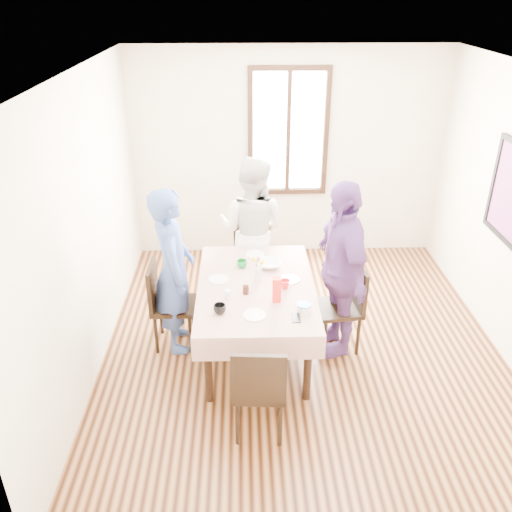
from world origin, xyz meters
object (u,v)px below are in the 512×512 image
object	(u,v)px
dining_table	(256,319)
chair_near	(260,386)
person_far	(253,231)
chair_right	(338,308)
person_left	(173,271)
person_right	(339,269)
chair_left	(174,305)
chair_far	(253,261)

from	to	relation	value
dining_table	chair_near	world-z (taller)	chair_near
chair_near	person_far	xyz separation A→B (m)	(0.00, 2.14, 0.39)
chair_right	chair_near	world-z (taller)	same
dining_table	chair_right	distance (m)	0.83
dining_table	person_left	size ratio (longest dim) A/B	0.93
person_left	person_right	xyz separation A→B (m)	(1.60, -0.10, 0.05)
chair_left	dining_table	bearing A→B (deg)	80.36
chair_left	person_far	xyz separation A→B (m)	(0.82, 0.91, 0.39)
chair_right	person_right	world-z (taller)	person_right
dining_table	chair_far	bearing A→B (deg)	90.00
chair_right	person_right	size ratio (longest dim) A/B	0.51
person_left	person_far	xyz separation A→B (m)	(0.80, 0.91, -0.00)
chair_left	person_far	bearing A→B (deg)	138.46
chair_far	person_left	world-z (taller)	person_left
chair_right	person_right	xyz separation A→B (m)	(-0.02, -0.00, 0.44)
dining_table	person_right	xyz separation A→B (m)	(0.80, 0.05, 0.52)
dining_table	person_right	size ratio (longest dim) A/B	0.88
dining_table	chair_near	xyz separation A→B (m)	(0.00, -1.08, 0.08)
chair_left	chair_near	xyz separation A→B (m)	(0.82, -1.22, 0.00)
dining_table	chair_far	xyz separation A→B (m)	(0.00, 1.08, 0.08)
chair_left	chair_far	world-z (taller)	same
dining_table	person_far	world-z (taller)	person_far
chair_far	person_far	xyz separation A→B (m)	(0.00, -0.02, 0.39)
chair_left	person_right	xyz separation A→B (m)	(1.62, -0.10, 0.44)
chair_left	chair_right	world-z (taller)	same
chair_right	chair_left	bearing A→B (deg)	79.63
chair_near	person_right	world-z (taller)	person_right
chair_near	person_far	bearing A→B (deg)	93.75
chair_right	person_far	world-z (taller)	person_far
chair_far	chair_left	bearing A→B (deg)	43.05
chair_left	chair_far	xyz separation A→B (m)	(0.82, 0.93, 0.00)
chair_far	chair_near	size ratio (longest dim) A/B	1.00
dining_table	chair_left	bearing A→B (deg)	169.86
chair_near	person_left	size ratio (longest dim) A/B	0.54
person_far	chair_left	bearing A→B (deg)	70.74
chair_left	chair_near	distance (m)	1.47
person_left	chair_left	bearing A→B (deg)	81.37
dining_table	person_far	distance (m)	1.16
dining_table	person_right	distance (m)	0.95
chair_right	person_far	distance (m)	1.36
dining_table	person_left	world-z (taller)	person_left
dining_table	chair_near	distance (m)	1.08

